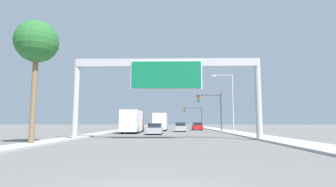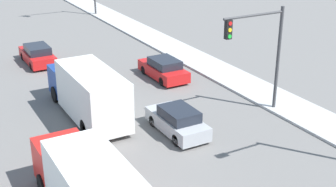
{
  "view_description": "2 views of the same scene",
  "coord_description": "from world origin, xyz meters",
  "px_view_note": "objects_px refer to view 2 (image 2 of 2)",
  "views": [
    {
      "loc": [
        0.62,
        -5.39,
        1.61
      ],
      "look_at": [
        0.0,
        24.83,
        4.88
      ],
      "focal_mm": 28.0,
      "sensor_mm": 36.0,
      "label": 1
    },
    {
      "loc": [
        -9.89,
        18.32,
        11.62
      ],
      "look_at": [
        0.47,
        36.87,
        3.0
      ],
      "focal_mm": 50.0,
      "sensor_mm": 36.0,
      "label": 2
    }
  ],
  "objects_px": {
    "truck_box_secondary": "(88,92)",
    "traffic_light_near_intersection": "(262,45)",
    "car_mid_center": "(164,69)",
    "car_mid_right": "(37,55)",
    "car_near_left": "(177,121)"
  },
  "relations": [
    {
      "from": "car_mid_center",
      "to": "car_mid_right",
      "type": "relative_size",
      "value": 0.99
    },
    {
      "from": "car_mid_right",
      "to": "traffic_light_near_intersection",
      "type": "distance_m",
      "value": 18.53
    },
    {
      "from": "traffic_light_near_intersection",
      "to": "truck_box_secondary",
      "type": "bearing_deg",
      "value": 153.96
    },
    {
      "from": "truck_box_secondary",
      "to": "traffic_light_near_intersection",
      "type": "height_order",
      "value": "traffic_light_near_intersection"
    },
    {
      "from": "car_mid_center",
      "to": "truck_box_secondary",
      "type": "relative_size",
      "value": 0.54
    },
    {
      "from": "car_mid_right",
      "to": "traffic_light_near_intersection",
      "type": "bearing_deg",
      "value": -60.45
    },
    {
      "from": "car_mid_center",
      "to": "car_near_left",
      "type": "distance_m",
      "value": 8.7
    },
    {
      "from": "truck_box_secondary",
      "to": "car_near_left",
      "type": "bearing_deg",
      "value": -50.73
    },
    {
      "from": "car_near_left",
      "to": "truck_box_secondary",
      "type": "height_order",
      "value": "truck_box_secondary"
    },
    {
      "from": "truck_box_secondary",
      "to": "traffic_light_near_intersection",
      "type": "distance_m",
      "value": 10.33
    },
    {
      "from": "truck_box_secondary",
      "to": "traffic_light_near_intersection",
      "type": "relative_size",
      "value": 1.32
    },
    {
      "from": "car_near_left",
      "to": "car_mid_right",
      "type": "xyz_separation_m",
      "value": [
        -3.5,
        15.72,
        0.0
      ]
    },
    {
      "from": "car_near_left",
      "to": "car_mid_right",
      "type": "relative_size",
      "value": 0.93
    },
    {
      "from": "car_near_left",
      "to": "traffic_light_near_intersection",
      "type": "relative_size",
      "value": 0.67
    },
    {
      "from": "car_mid_center",
      "to": "car_mid_right",
      "type": "bearing_deg",
      "value": 132.08
    }
  ]
}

